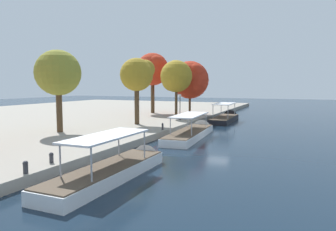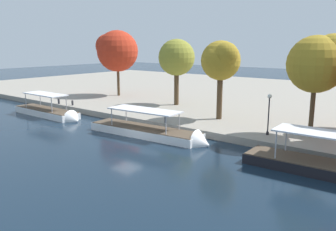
{
  "view_description": "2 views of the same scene",
  "coord_description": "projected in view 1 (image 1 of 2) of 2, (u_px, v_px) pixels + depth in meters",
  "views": [
    {
      "loc": [
        -34.02,
        -8.76,
        6.08
      ],
      "look_at": [
        -5.3,
        3.8,
        3.01
      ],
      "focal_mm": 33.41,
      "sensor_mm": 36.0,
      "label": 1
    },
    {
      "loc": [
        22.97,
        -22.45,
        9.28
      ],
      "look_at": [
        2.38,
        3.39,
        2.44
      ],
      "focal_mm": 37.03,
      "sensor_mm": 36.0,
      "label": 2
    }
  ],
  "objects": [
    {
      "name": "tree_5",
      "position": [
        139.0,
        74.0,
        41.96
      ],
      "size": [
        4.64,
        4.58,
        8.96
      ],
      "color": "#4C3823",
      "rests_on": "dock_promenade"
    },
    {
      "name": "tree_3",
      "position": [
        190.0,
        80.0,
        56.19
      ],
      "size": [
        6.77,
        6.77,
        9.63
      ],
      "color": "#4C3823",
      "rests_on": "dock_promenade"
    },
    {
      "name": "mooring_bollard_0",
      "position": [
        51.0,
        157.0,
        21.46
      ],
      "size": [
        0.3,
        0.3,
        0.74
      ],
      "color": "#2D2D33",
      "rests_on": "dock_promenade"
    },
    {
      "name": "lamp_post",
      "position": [
        180.0,
        103.0,
        47.71
      ],
      "size": [
        0.42,
        0.42,
        3.94
      ],
      "color": "black",
      "rests_on": "dock_promenade"
    },
    {
      "name": "ground_plane",
      "position": [
        218.0,
        139.0,
        35.1
      ],
      "size": [
        220.0,
        220.0,
        0.0
      ],
      "primitive_type": "plane",
      "color": "#142333"
    },
    {
      "name": "mooring_bollard_1",
      "position": [
        26.0,
        167.0,
        18.89
      ],
      "size": [
        0.32,
        0.32,
        0.78
      ],
      "color": "#2D2D33",
      "rests_on": "dock_promenade"
    },
    {
      "name": "tour_boat_1",
      "position": [
        192.0,
        134.0,
        36.84
      ],
      "size": [
        14.01,
        3.85,
        3.87
      ],
      "rotation": [
        0.0,
        0.0,
        0.08
      ],
      "color": "white",
      "rests_on": "ground_plane"
    },
    {
      "name": "tree_4",
      "position": [
        175.0,
        76.0,
        51.38
      ],
      "size": [
        5.54,
        5.23,
        9.5
      ],
      "color": "#4C3823",
      "rests_on": "dock_promenade"
    },
    {
      "name": "dock_promenade",
      "position": [
        6.0,
        122.0,
        48.49
      ],
      "size": [
        120.0,
        55.0,
        0.74
      ],
      "primitive_type": "cube",
      "color": "gray",
      "rests_on": "ground_plane"
    },
    {
      "name": "tree_0",
      "position": [
        153.0,
        69.0,
        58.82
      ],
      "size": [
        6.13,
        6.13,
        11.36
      ],
      "color": "#4C3823",
      "rests_on": "dock_promenade"
    },
    {
      "name": "tour_boat_2",
      "position": [
        226.0,
        119.0,
        52.77
      ],
      "size": [
        12.43,
        3.35,
        4.19
      ],
      "rotation": [
        0.0,
        0.0,
        0.04
      ],
      "color": "black",
      "rests_on": "ground_plane"
    },
    {
      "name": "tree_1",
      "position": [
        58.0,
        72.0,
        34.87
      ],
      "size": [
        5.11,
        5.11,
        9.27
      ],
      "color": "#4C3823",
      "rests_on": "dock_promenade"
    },
    {
      "name": "tour_boat_0",
      "position": [
        116.0,
        172.0,
        20.9
      ],
      "size": [
        12.19,
        2.69,
        3.98
      ],
      "rotation": [
        0.0,
        0.0,
        -0.0
      ],
      "color": "white",
      "rests_on": "ground_plane"
    },
    {
      "name": "mooring_bollard_2",
      "position": [
        163.0,
        126.0,
        37.13
      ],
      "size": [
        0.24,
        0.24,
        0.82
      ],
      "color": "#2D2D33",
      "rests_on": "dock_promenade"
    }
  ]
}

